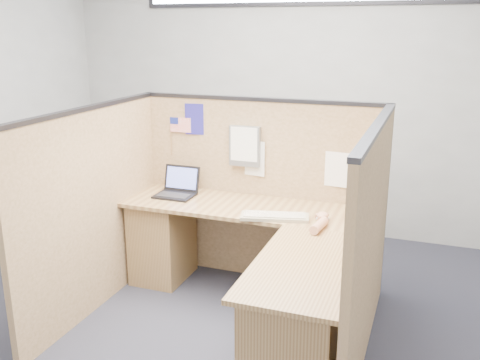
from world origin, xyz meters
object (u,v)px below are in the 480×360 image
at_px(l_desk, 253,270).
at_px(keyboard, 275,216).
at_px(laptop, 178,188).
at_px(mouse, 323,218).

relative_size(l_desk, keyboard, 3.78).
distance_m(laptop, mouse, 1.27).
relative_size(laptop, keyboard, 0.60).
bearing_deg(l_desk, mouse, 30.41).
bearing_deg(laptop, l_desk, -30.07).
xyz_separation_m(laptop, mouse, (1.25, -0.21, -0.04)).
bearing_deg(mouse, laptop, 170.51).
relative_size(laptop, mouse, 3.20).
height_order(laptop, mouse, laptop).
distance_m(l_desk, laptop, 1.02).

